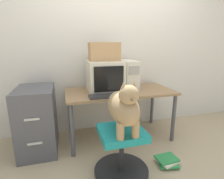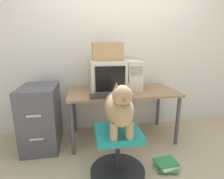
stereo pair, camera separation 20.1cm
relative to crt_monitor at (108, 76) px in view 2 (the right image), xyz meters
name	(u,v)px [view 2 (the right image)]	position (x,y,z in m)	size (l,w,h in m)	color
ground_plane	(128,151)	(0.20, -0.42, -0.90)	(12.00, 12.00, 0.00)	tan
wall_back	(117,46)	(0.20, 0.36, 0.40)	(8.00, 0.05, 2.60)	silver
desk	(122,96)	(0.20, -0.06, -0.28)	(1.46, 0.71, 0.70)	olive
crt_monitor	(108,76)	(0.00, 0.00, 0.00)	(0.45, 0.49, 0.40)	beige
pc_tower	(132,75)	(0.36, 0.05, 0.00)	(0.20, 0.45, 0.40)	beige
keyboard	(109,96)	(-0.03, -0.32, -0.19)	(0.47, 0.16, 0.03)	#2D2D2D
computer_mouse	(132,95)	(0.26, -0.32, -0.19)	(0.06, 0.04, 0.03)	silver
office_chair	(118,153)	(-0.01, -0.79, -0.67)	(0.57, 0.57, 0.50)	#262628
dog	(119,107)	(-0.01, -0.83, -0.15)	(0.26, 0.54, 0.52)	#9E7F56
filing_cabinet	(41,117)	(-0.88, -0.10, -0.50)	(0.43, 0.63, 0.81)	#4C4C51
cardboard_box	(107,52)	(0.00, 0.00, 0.32)	(0.40, 0.23, 0.24)	tan
book_stack_floor	(166,165)	(0.53, -0.80, -0.86)	(0.26, 0.25, 0.08)	silver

